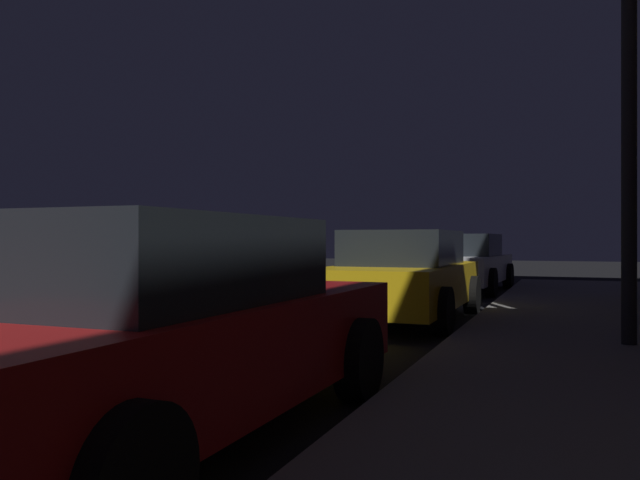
# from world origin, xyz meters

# --- Properties ---
(car_red) EXTENTS (2.05, 4.55, 1.43)m
(car_red) POSITION_xyz_m (2.85, 2.18, 0.71)
(car_red) COLOR maroon
(car_red) RESTS_ON ground
(car_yellow_cab) EXTENTS (1.99, 4.37, 1.43)m
(car_yellow_cab) POSITION_xyz_m (2.85, 8.65, 0.71)
(car_yellow_cab) COLOR gold
(car_yellow_cab) RESTS_ON ground
(car_white) EXTENTS (2.10, 4.65, 1.43)m
(car_white) POSITION_xyz_m (2.85, 14.92, 0.70)
(car_white) COLOR silver
(car_white) RESTS_ON ground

